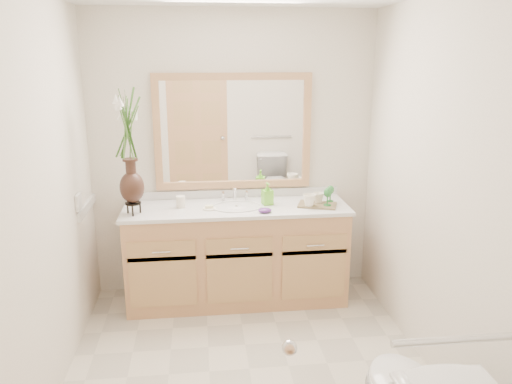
{
  "coord_description": "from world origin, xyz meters",
  "views": [
    {
      "loc": [
        -0.29,
        -2.89,
        2.02
      ],
      "look_at": [
        0.12,
        0.65,
        1.05
      ],
      "focal_mm": 35.0,
      "sensor_mm": 36.0,
      "label": 1
    }
  ],
  "objects": [
    {
      "name": "mug_right",
      "position": [
        0.68,
        0.99,
        0.89
      ],
      "size": [
        0.13,
        0.13,
        0.09
      ],
      "primitive_type": "imported",
      "rotation": [
        0.0,
        0.0,
        0.81
      ],
      "color": "white",
      "rests_on": "tray"
    },
    {
      "name": "vanity",
      "position": [
        0.0,
        1.01,
        0.4
      ],
      "size": [
        1.8,
        0.55,
        0.8
      ],
      "color": "tan",
      "rests_on": "floor"
    },
    {
      "name": "tumbler",
      "position": [
        -0.45,
        1.04,
        0.88
      ],
      "size": [
        0.07,
        0.07,
        0.1
      ],
      "primitive_type": "cylinder",
      "color": "white",
      "rests_on": "counter"
    },
    {
      "name": "counter",
      "position": [
        0.0,
        1.01,
        0.82
      ],
      "size": [
        1.84,
        0.57,
        0.03
      ],
      "primitive_type": "cube",
      "color": "silver",
      "rests_on": "vanity"
    },
    {
      "name": "mirror",
      "position": [
        0.0,
        1.28,
        1.41
      ],
      "size": [
        1.32,
        0.04,
        0.97
      ],
      "color": "white",
      "rests_on": "wall_back"
    },
    {
      "name": "flower_vase",
      "position": [
        -0.81,
        0.9,
        1.45
      ],
      "size": [
        0.22,
        0.22,
        0.91
      ],
      "rotation": [
        0.0,
        0.0,
        -0.31
      ],
      "color": "black",
      "rests_on": "counter"
    },
    {
      "name": "switch_plate",
      "position": [
        -1.19,
        0.76,
        0.98
      ],
      "size": [
        0.02,
        0.12,
        0.12
      ],
      "primitive_type": "cube",
      "color": "white",
      "rests_on": "wall_left"
    },
    {
      "name": "grab_bar",
      "position": [
        0.7,
        -1.27,
        0.95
      ],
      "size": [
        0.55,
        0.03,
        0.03
      ],
      "primitive_type": "cylinder",
      "rotation": [
        0.0,
        1.57,
        0.0
      ],
      "color": "silver",
      "rests_on": "wall_front"
    },
    {
      "name": "sink",
      "position": [
        0.0,
        1.0,
        0.78
      ],
      "size": [
        0.38,
        0.34,
        0.23
      ],
      "color": "white",
      "rests_on": "counter"
    },
    {
      "name": "wall_left",
      "position": [
        -1.2,
        0.0,
        1.2
      ],
      "size": [
        0.02,
        2.6,
        2.4
      ],
      "primitive_type": "cube",
      "color": "white",
      "rests_on": "floor"
    },
    {
      "name": "wall_back",
      "position": [
        0.0,
        1.3,
        1.2
      ],
      "size": [
        2.4,
        0.02,
        2.4
      ],
      "primitive_type": "cube",
      "color": "white",
      "rests_on": "floor"
    },
    {
      "name": "wall_front",
      "position": [
        0.0,
        -1.3,
        1.2
      ],
      "size": [
        2.4,
        0.02,
        2.4
      ],
      "primitive_type": "cube",
      "color": "white",
      "rests_on": "floor"
    },
    {
      "name": "goblet_back",
      "position": [
        0.79,
        1.02,
        0.94
      ],
      "size": [
        0.06,
        0.06,
        0.14
      ],
      "color": "#26732E",
      "rests_on": "tray"
    },
    {
      "name": "soap_bottle",
      "position": [
        0.26,
        1.04,
        0.91
      ],
      "size": [
        0.09,
        0.09,
        0.17
      ],
      "primitive_type": "imported",
      "rotation": [
        0.0,
        0.0,
        0.22
      ],
      "color": "#6CCF30",
      "rests_on": "counter"
    },
    {
      "name": "goblet_front",
      "position": [
        0.74,
        0.91,
        0.95
      ],
      "size": [
        0.07,
        0.07,
        0.15
      ],
      "color": "#26732E",
      "rests_on": "tray"
    },
    {
      "name": "purple_dish",
      "position": [
        0.21,
        0.82,
        0.85
      ],
      "size": [
        0.12,
        0.1,
        0.04
      ],
      "primitive_type": "ellipsoid",
      "rotation": [
        0.0,
        0.0,
        0.18
      ],
      "color": "#532672",
      "rests_on": "counter"
    },
    {
      "name": "floor",
      "position": [
        0.0,
        0.0,
        0.0
      ],
      "size": [
        2.6,
        2.6,
        0.0
      ],
      "primitive_type": "plane",
      "color": "#B9B09D",
      "rests_on": "ground"
    },
    {
      "name": "wall_right",
      "position": [
        1.2,
        0.0,
        1.2
      ],
      "size": [
        0.02,
        2.6,
        2.4
      ],
      "primitive_type": "cube",
      "color": "white",
      "rests_on": "floor"
    },
    {
      "name": "tray",
      "position": [
        0.66,
        0.95,
        0.84
      ],
      "size": [
        0.36,
        0.3,
        0.02
      ],
      "primitive_type": "cube",
      "rotation": [
        0.0,
        0.0,
        -0.34
      ],
      "color": "brown",
      "rests_on": "counter"
    },
    {
      "name": "soap_dish",
      "position": [
        -0.22,
        0.95,
        0.84
      ],
      "size": [
        0.1,
        0.1,
        0.03
      ],
      "color": "white",
      "rests_on": "counter"
    },
    {
      "name": "mug_left",
      "position": [
        0.59,
        0.91,
        0.9
      ],
      "size": [
        0.11,
        0.1,
        0.1
      ],
      "primitive_type": "imported",
      "rotation": [
        0.0,
        0.0,
        -0.07
      ],
      "color": "white",
      "rests_on": "tray"
    },
    {
      "name": "door",
      "position": [
        -0.3,
        -1.29,
        1.0
      ],
      "size": [
        0.8,
        0.03,
        2.0
      ],
      "primitive_type": "cube",
      "color": "tan",
      "rests_on": "floor"
    }
  ]
}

